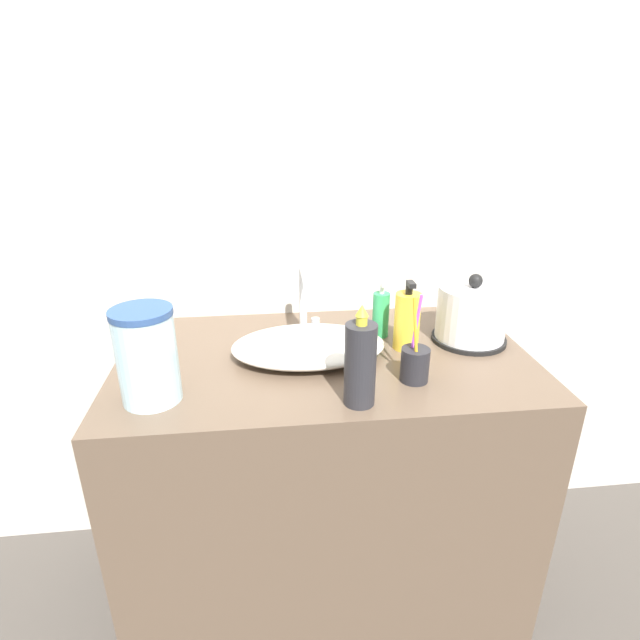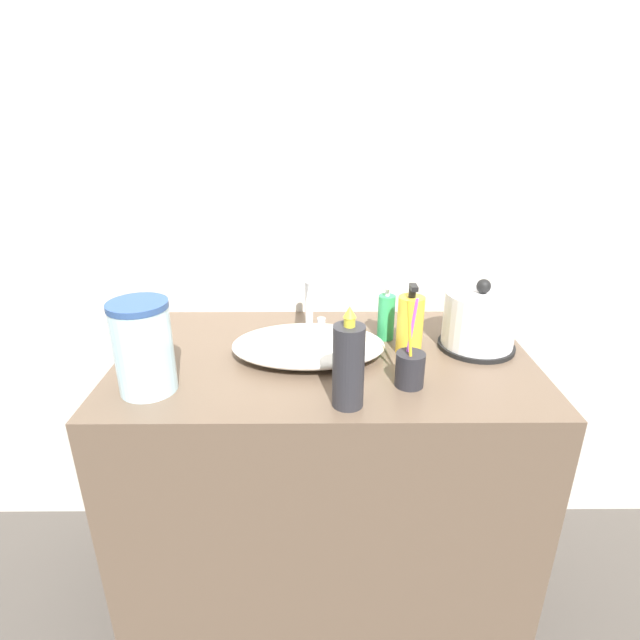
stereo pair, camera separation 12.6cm
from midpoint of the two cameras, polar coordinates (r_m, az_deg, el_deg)
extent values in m
cube|color=beige|center=(1.50, -3.55, 18.77)|extent=(6.00, 0.04, 2.60)
cube|color=brown|center=(1.53, -1.97, -17.85)|extent=(1.07, 0.62, 0.81)
ellipsoid|color=silver|center=(1.29, -4.14, -3.01)|extent=(0.40, 0.26, 0.06)
cylinder|color=silver|center=(1.41, -4.52, 2.28)|extent=(0.02, 0.02, 0.20)
cylinder|color=silver|center=(1.33, -4.54, 5.12)|extent=(0.02, 0.10, 0.02)
cylinder|color=silver|center=(1.44, -3.03, -0.59)|extent=(0.02, 0.02, 0.04)
cylinder|color=black|center=(1.42, 14.21, -2.12)|extent=(0.20, 0.20, 0.01)
cylinder|color=silver|center=(1.40, 14.48, 0.56)|extent=(0.19, 0.19, 0.16)
sphere|color=black|center=(1.36, 14.87, 4.31)|extent=(0.04, 0.04, 0.04)
cylinder|color=#232328|center=(1.18, 7.79, -5.17)|extent=(0.07, 0.07, 0.08)
cylinder|color=#B24CCC|center=(1.15, 7.77, -1.36)|extent=(0.02, 0.01, 0.18)
cylinder|color=yellow|center=(1.13, 7.77, -1.78)|extent=(0.02, 0.02, 0.18)
cylinder|color=gold|center=(1.32, 7.25, -0.21)|extent=(0.07, 0.07, 0.15)
cylinder|color=black|center=(1.29, 7.44, 3.44)|extent=(0.02, 0.02, 0.02)
cube|color=black|center=(1.27, 7.60, 4.03)|extent=(0.02, 0.04, 0.01)
cylinder|color=#2D9956|center=(1.39, 4.40, 0.55)|extent=(0.05, 0.05, 0.13)
cylinder|color=white|center=(1.37, 4.49, 3.48)|extent=(0.01, 0.01, 0.02)
cube|color=white|center=(1.35, 4.58, 4.09)|extent=(0.01, 0.03, 0.01)
cylinder|color=#28282D|center=(1.05, 1.20, -5.24)|extent=(0.07, 0.07, 0.18)
cylinder|color=gold|center=(1.01, 1.25, -0.10)|extent=(0.02, 0.02, 0.02)
cone|color=gold|center=(1.00, 1.26, 1.06)|extent=(0.03, 0.03, 0.02)
cylinder|color=#B2DBEA|center=(1.15, -22.15, -4.18)|extent=(0.13, 0.13, 0.20)
cylinder|color=#2D4C84|center=(1.11, -22.95, 0.75)|extent=(0.13, 0.13, 0.01)
camera|label=1|loc=(0.06, -92.86, -1.19)|focal=28.00mm
camera|label=2|loc=(0.06, 87.14, 1.19)|focal=28.00mm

